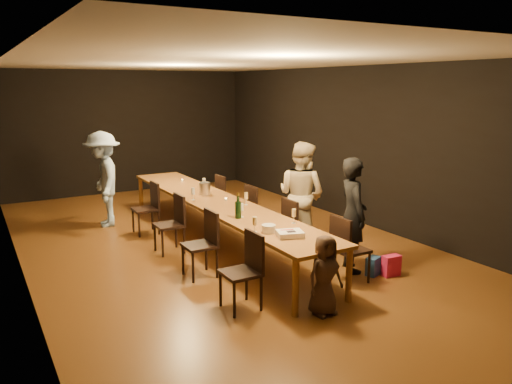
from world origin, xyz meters
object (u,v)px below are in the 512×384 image
chair_right_2 (260,211)px  plate_stack (269,229)px  chair_right_3 (229,198)px  woman_birthday (353,215)px  chair_left_3 (145,208)px  chair_left_0 (240,272)px  birthday_cake (290,234)px  table (217,204)px  chair_left_2 (169,224)px  chair_right_1 (300,227)px  champagne_bottle (238,206)px  man_blue (103,179)px  ice_bucket (205,189)px  chair_right_0 (351,249)px  woman_tan (301,195)px  child (325,275)px  chair_left_1 (199,245)px

chair_right_2 → plate_stack: size_ratio=5.06×
chair_right_3 → plate_stack: bearing=-18.3°
woman_birthday → chair_left_3: bearing=50.8°
chair_left_0 → birthday_cake: chair_left_0 is taller
table → chair_right_3: 1.49m
table → chair_left_2: bearing=180.0°
chair_right_2 → table: bearing=-90.0°
chair_left_3 → plate_stack: bearing=-168.6°
table → chair_right_1: 1.49m
chair_left_0 → champagne_bottle: bearing=-27.1°
man_blue → chair_right_2: bearing=53.8°
chair_left_3 → ice_bucket: 1.17m
table → man_blue: (-1.35, 2.10, 0.20)m
chair_right_0 → table: bearing=-160.5°
chair_left_2 → chair_left_3: same height
chair_left_3 → ice_bucket: ice_bucket is taller
woman_tan → chair_left_3: bearing=24.2°
woman_tan → man_blue: bearing=19.9°
chair_right_3 → chair_left_3: (-1.70, 0.00, 0.00)m
woman_tan → ice_bucket: 1.74m
plate_stack → woman_tan: bearing=41.3°
chair_right_0 → child: bearing=-56.2°
man_blue → ice_bucket: bearing=48.9°
chair_left_1 → chair_left_3: bearing=0.0°
chair_left_1 → chair_left_3: size_ratio=1.00×
woman_tan → child: bearing=129.7°
chair_right_0 → chair_left_1: bearing=-125.2°
ice_bucket → woman_birthday: bearing=-66.7°
woman_tan → child: (-1.24, -2.24, -0.39)m
chair_left_3 → chair_right_1: bearing=-144.7°
chair_left_3 → birthday_cake: bearing=-167.4°
chair_right_2 → man_blue: size_ratio=0.52×
chair_right_0 → chair_left_3: same height
plate_stack → champagne_bottle: (-0.01, 0.83, 0.14)m
table → chair_right_1: (0.85, -1.20, -0.24)m
chair_right_0 → chair_right_2: (0.00, 2.40, 0.00)m
chair_left_2 → chair_right_3: bearing=-54.8°
table → chair_left_0: 2.56m
chair_right_2 → man_blue: bearing=-133.6°
chair_left_2 → birthday_cake: size_ratio=2.39×
chair_left_1 → plate_stack: bearing=-140.8°
chair_right_2 → woman_tan: woman_tan is taller
chair_right_3 → woman_birthday: (0.30, -3.27, 0.36)m
table → chair_right_1: chair_right_1 is taller
chair_right_1 → woman_tan: woman_tan is taller
chair_right_1 → birthday_cake: 1.46m
chair_left_1 → champagne_bottle: (0.64, 0.04, 0.47)m
chair_right_3 → chair_left_1: size_ratio=1.00×
chair_right_1 → man_blue: man_blue is taller
table → ice_bucket: ice_bucket is taller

